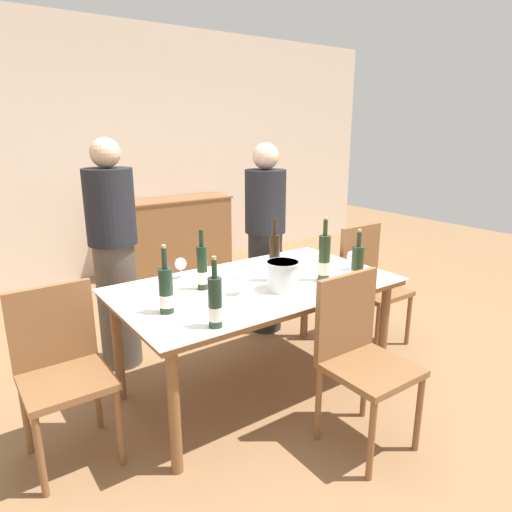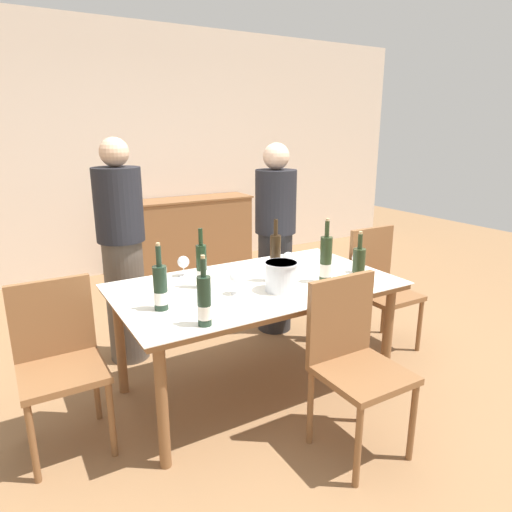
# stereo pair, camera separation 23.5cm
# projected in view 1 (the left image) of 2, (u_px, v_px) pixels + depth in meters

# --- Properties ---
(ground_plane) EXTENTS (12.00, 12.00, 0.00)m
(ground_plane) POSITION_uv_depth(u_px,v_px,m) (256.00, 387.00, 3.04)
(ground_plane) COLOR olive
(back_wall) EXTENTS (8.00, 0.10, 2.80)m
(back_wall) POSITION_uv_depth(u_px,v_px,m) (96.00, 153.00, 5.06)
(back_wall) COLOR beige
(back_wall) RESTS_ON ground_plane
(sideboard_cabinet) EXTENTS (1.48, 0.46, 0.85)m
(sideboard_cabinet) POSITION_uv_depth(u_px,v_px,m) (172.00, 234.00, 5.50)
(sideboard_cabinet) COLOR brown
(sideboard_cabinet) RESTS_ON ground_plane
(dining_table) EXTENTS (1.73, 0.99, 0.73)m
(dining_table) POSITION_uv_depth(u_px,v_px,m) (256.00, 294.00, 2.86)
(dining_table) COLOR brown
(dining_table) RESTS_ON ground_plane
(ice_bucket) EXTENTS (0.20, 0.20, 0.18)m
(ice_bucket) POSITION_uv_depth(u_px,v_px,m) (283.00, 275.00, 2.71)
(ice_bucket) COLOR silver
(ice_bucket) RESTS_ON dining_table
(wine_bottle_0) EXTENTS (0.08, 0.08, 0.35)m
(wine_bottle_0) POSITION_uv_depth(u_px,v_px,m) (357.00, 267.00, 2.78)
(wine_bottle_0) COLOR #28381E
(wine_bottle_0) RESTS_ON dining_table
(wine_bottle_1) EXTENTS (0.06, 0.06, 0.37)m
(wine_bottle_1) POSITION_uv_depth(u_px,v_px,m) (202.00, 269.00, 2.72)
(wine_bottle_1) COLOR black
(wine_bottle_1) RESTS_ON dining_table
(wine_bottle_2) EXTENTS (0.08, 0.08, 0.37)m
(wine_bottle_2) POSITION_uv_depth(u_px,v_px,m) (166.00, 291.00, 2.37)
(wine_bottle_2) COLOR #1E3323
(wine_bottle_2) RESTS_ON dining_table
(wine_bottle_3) EXTENTS (0.07, 0.07, 0.36)m
(wine_bottle_3) POSITION_uv_depth(u_px,v_px,m) (215.00, 303.00, 2.20)
(wine_bottle_3) COLOR #1E3323
(wine_bottle_3) RESTS_ON dining_table
(wine_bottle_4) EXTENTS (0.08, 0.08, 0.41)m
(wine_bottle_4) POSITION_uv_depth(u_px,v_px,m) (324.00, 259.00, 2.87)
(wine_bottle_4) COLOR #28381E
(wine_bottle_4) RESTS_ON dining_table
(wine_bottle_5) EXTENTS (0.07, 0.07, 0.40)m
(wine_bottle_5) POSITION_uv_depth(u_px,v_px,m) (274.00, 259.00, 2.87)
(wine_bottle_5) COLOR #332314
(wine_bottle_5) RESTS_ON dining_table
(wine_glass_0) EXTENTS (0.08, 0.08, 0.14)m
(wine_glass_0) POSITION_uv_depth(u_px,v_px,m) (285.00, 258.00, 3.06)
(wine_glass_0) COLOR white
(wine_glass_0) RESTS_ON dining_table
(wine_glass_1) EXTENTS (0.08, 0.08, 0.14)m
(wine_glass_1) POSITION_uv_depth(u_px,v_px,m) (239.00, 279.00, 2.63)
(wine_glass_1) COLOR white
(wine_glass_1) RESTS_ON dining_table
(wine_glass_2) EXTENTS (0.08, 0.08, 0.14)m
(wine_glass_2) POSITION_uv_depth(u_px,v_px,m) (181.00, 264.00, 2.93)
(wine_glass_2) COLOR white
(wine_glass_2) RESTS_ON dining_table
(wine_glass_3) EXTENTS (0.07, 0.07, 0.13)m
(wine_glass_3) POSITION_uv_depth(u_px,v_px,m) (352.00, 257.00, 3.10)
(wine_glass_3) COLOR white
(wine_glass_3) RESTS_ON dining_table
(chair_left_end) EXTENTS (0.42, 0.42, 0.90)m
(chair_left_end) POSITION_uv_depth(u_px,v_px,m) (61.00, 362.00, 2.32)
(chair_left_end) COLOR brown
(chair_left_end) RESTS_ON ground_plane
(chair_right_end) EXTENTS (0.42, 0.42, 0.92)m
(chair_right_end) POSITION_uv_depth(u_px,v_px,m) (368.00, 277.00, 3.62)
(chair_right_end) COLOR brown
(chair_right_end) RESTS_ON ground_plane
(chair_near_front) EXTENTS (0.42, 0.42, 0.93)m
(chair_near_front) POSITION_uv_depth(u_px,v_px,m) (359.00, 349.00, 2.42)
(chair_near_front) COLOR brown
(chair_near_front) RESTS_ON ground_plane
(person_host) EXTENTS (0.33, 0.33, 1.61)m
(person_host) POSITION_uv_depth(u_px,v_px,m) (114.00, 257.00, 3.15)
(person_host) COLOR #51473D
(person_host) RESTS_ON ground_plane
(person_guest_left) EXTENTS (0.33, 0.33, 1.56)m
(person_guest_left) POSITION_uv_depth(u_px,v_px,m) (265.00, 240.00, 3.74)
(person_guest_left) COLOR #262628
(person_guest_left) RESTS_ON ground_plane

